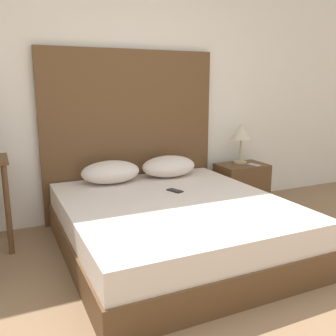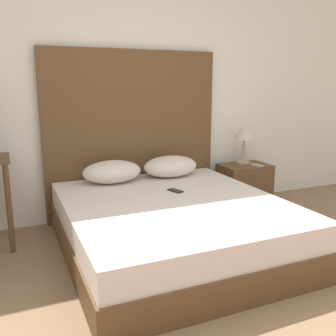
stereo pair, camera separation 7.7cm
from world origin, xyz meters
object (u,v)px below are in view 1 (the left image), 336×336
at_px(bed, 173,225).
at_px(phone_on_bed, 175,191).
at_px(phone_on_nightstand, 254,165).
at_px(table_lamp, 241,133).
at_px(nightstand, 241,185).

relative_size(bed, phone_on_bed, 11.91).
bearing_deg(bed, phone_on_bed, 60.87).
xyz_separation_m(phone_on_bed, phone_on_nightstand, (1.20, 0.43, 0.04)).
bearing_deg(phone_on_nightstand, bed, -153.48).
bearing_deg(bed, table_lamp, 33.50).
relative_size(bed, table_lamp, 4.39).
xyz_separation_m(bed, phone_on_nightstand, (1.33, 0.66, 0.27)).
distance_m(phone_on_bed, phone_on_nightstand, 1.28).
relative_size(nightstand, table_lamp, 1.22).
bearing_deg(phone_on_bed, nightstand, 25.54).
distance_m(bed, phone_on_nightstand, 1.51).
xyz_separation_m(phone_on_bed, table_lamp, (1.13, 0.61, 0.38)).
height_order(bed, phone_on_bed, phone_on_bed).
distance_m(nightstand, table_lamp, 0.59).
height_order(bed, phone_on_nightstand, phone_on_nightstand).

